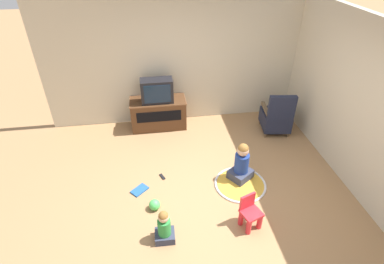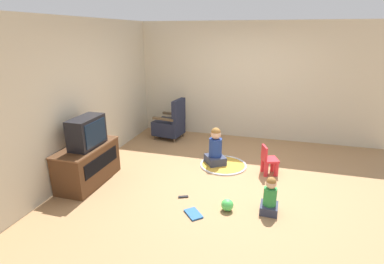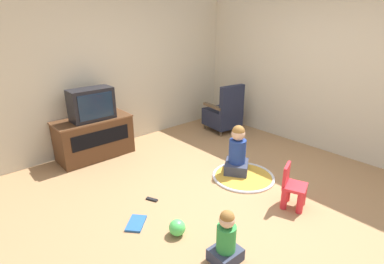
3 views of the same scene
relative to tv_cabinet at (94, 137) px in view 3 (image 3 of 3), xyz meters
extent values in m
plane|color=#9E754C|center=(0.76, -2.17, -0.33)|extent=(30.00, 30.00, 0.00)
cube|color=beige|center=(0.43, 0.34, 0.97)|extent=(5.34, 0.12, 2.60)
cube|color=beige|center=(3.04, -2.38, 0.97)|extent=(0.12, 5.57, 2.60)
cube|color=#4C2D19|center=(0.00, 0.00, -0.01)|extent=(1.13, 0.52, 0.64)
cube|color=brown|center=(0.00, 0.00, 0.29)|extent=(1.15, 0.53, 0.02)
cube|color=black|center=(0.00, -0.26, 0.06)|extent=(0.90, 0.01, 0.23)
cube|color=black|center=(0.00, -0.05, 0.55)|extent=(0.64, 0.31, 0.48)
cube|color=#142338|center=(0.00, -0.21, 0.55)|extent=(0.52, 0.02, 0.37)
cylinder|color=brown|center=(2.66, -0.28, -0.28)|extent=(0.04, 0.04, 0.10)
cylinder|color=brown|center=(2.20, -0.22, -0.28)|extent=(0.04, 0.04, 0.10)
cylinder|color=brown|center=(2.60, -0.80, -0.28)|extent=(0.04, 0.04, 0.10)
cylinder|color=brown|center=(2.13, -0.74, -0.28)|extent=(0.04, 0.04, 0.10)
cube|color=#1E2338|center=(2.40, -0.51, -0.07)|extent=(0.62, 0.68, 0.33)
cube|color=#1E2338|center=(2.36, -0.78, 0.35)|extent=(0.53, 0.17, 0.52)
cube|color=brown|center=(2.64, -0.54, 0.20)|extent=(0.14, 0.53, 0.05)
cube|color=brown|center=(2.16, -0.48, 0.20)|extent=(0.14, 0.53, 0.05)
cylinder|color=red|center=(1.08, -2.97, -0.19)|extent=(0.07, 0.07, 0.28)
cylinder|color=red|center=(1.26, -2.90, -0.19)|extent=(0.07, 0.07, 0.28)
cylinder|color=red|center=(1.01, -2.80, -0.19)|extent=(0.07, 0.07, 0.28)
cylinder|color=red|center=(1.19, -2.73, -0.19)|extent=(0.07, 0.07, 0.28)
cube|color=red|center=(1.14, -2.85, -0.06)|extent=(0.34, 0.33, 0.04)
cube|color=red|center=(1.10, -2.75, 0.07)|extent=(0.24, 0.12, 0.24)
cylinder|color=gold|center=(1.24, -2.02, -0.32)|extent=(0.86, 0.86, 0.01)
torus|color=silver|center=(1.24, -2.02, -0.32)|extent=(0.87, 0.87, 0.04)
cube|color=#33384C|center=(-0.09, -2.90, -0.27)|extent=(0.28, 0.24, 0.12)
cylinder|color=#2D8C3F|center=(-0.09, -2.90, -0.08)|extent=(0.18, 0.18, 0.25)
sphere|color=#D8AD8C|center=(-0.09, -2.90, 0.11)|extent=(0.14, 0.14, 0.14)
sphere|color=olive|center=(-0.09, -2.90, 0.14)|extent=(0.13, 0.13, 0.13)
cube|color=#33384C|center=(1.28, -1.86, -0.25)|extent=(0.48, 0.47, 0.16)
cylinder|color=navy|center=(1.28, -1.86, 0.00)|extent=(0.24, 0.24, 0.34)
sphere|color=#D8AD8C|center=(1.28, -1.86, 0.26)|extent=(0.19, 0.19, 0.19)
sphere|color=olive|center=(1.28, -1.86, 0.30)|extent=(0.18, 0.18, 0.18)
sphere|color=#4CCC59|center=(-0.20, -2.34, -0.24)|extent=(0.17, 0.17, 0.17)
cube|color=#235699|center=(-0.43, -1.91, -0.32)|extent=(0.32, 0.31, 0.02)
cube|color=black|center=(-0.04, -1.64, -0.32)|extent=(0.10, 0.15, 0.02)
camera|label=1|loc=(-0.10, -5.53, 3.21)|focal=28.00mm
camera|label=2|loc=(-3.81, -2.86, 2.04)|focal=28.00mm
camera|label=3|loc=(-1.75, -4.31, 1.76)|focal=28.00mm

